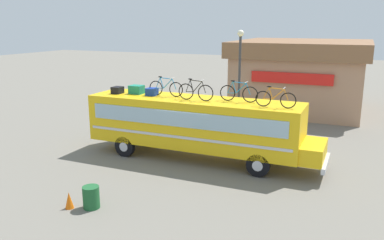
# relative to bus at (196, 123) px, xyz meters

# --- Properties ---
(ground_plane) EXTENTS (120.00, 120.00, 0.00)m
(ground_plane) POSITION_rel_bus_xyz_m (-0.16, 0.00, -1.73)
(ground_plane) COLOR slate
(bus) EXTENTS (11.09, 2.47, 2.87)m
(bus) POSITION_rel_bus_xyz_m (0.00, 0.00, 0.00)
(bus) COLOR yellow
(bus) RESTS_ON ground
(luggage_bag_1) EXTENTS (0.46, 0.52, 0.33)m
(luggage_bag_1) POSITION_rel_bus_xyz_m (-4.16, -0.17, 1.31)
(luggage_bag_1) COLOR black
(luggage_bag_1) RESTS_ON bus
(luggage_bag_2) EXTENTS (0.64, 0.55, 0.41)m
(luggage_bag_2) POSITION_rel_bus_xyz_m (-3.25, 0.14, 1.35)
(luggage_bag_2) COLOR #1E7F66
(luggage_bag_2) RESTS_ON bus
(luggage_bag_3) EXTENTS (0.49, 0.48, 0.36)m
(luggage_bag_3) POSITION_rel_bus_xyz_m (-2.33, 0.02, 1.32)
(luggage_bag_3) COLOR #193899
(luggage_bag_3) RESTS_ON bus
(rooftop_bicycle_1) EXTENTS (1.77, 0.44, 0.94)m
(rooftop_bicycle_1) POSITION_rel_bus_xyz_m (-1.62, 0.12, 1.53)
(rooftop_bicycle_1) COLOR black
(rooftop_bicycle_1) RESTS_ON bus
(rooftop_bicycle_2) EXTENTS (1.69, 0.44, 0.98)m
(rooftop_bicycle_2) POSITION_rel_bus_xyz_m (0.10, -0.31, 1.55)
(rooftop_bicycle_2) COLOR black
(rooftop_bicycle_2) RESTS_ON bus
(rooftop_bicycle_3) EXTENTS (1.74, 0.44, 0.94)m
(rooftop_bicycle_3) POSITION_rel_bus_xyz_m (1.95, 0.17, 1.53)
(rooftop_bicycle_3) COLOR black
(rooftop_bicycle_3) RESTS_ON bus
(rooftop_bicycle_4) EXTENTS (1.69, 0.44, 0.88)m
(rooftop_bicycle_4) POSITION_rel_bus_xyz_m (3.70, -0.42, 1.51)
(rooftop_bicycle_4) COLOR black
(rooftop_bicycle_4) RESTS_ON bus
(roadside_building) EXTENTS (9.30, 9.56, 5.01)m
(roadside_building) POSITION_rel_bus_xyz_m (2.71, 13.73, 0.85)
(roadside_building) COLOR tan
(roadside_building) RESTS_ON ground
(trash_bin) EXTENTS (0.58, 0.58, 0.79)m
(trash_bin) POSITION_rel_bus_xyz_m (-1.32, -6.22, -1.33)
(trash_bin) COLOR #1E592D
(trash_bin) RESTS_ON ground
(traffic_cone) EXTENTS (0.30, 0.30, 0.59)m
(traffic_cone) POSITION_rel_bus_xyz_m (-2.00, -6.55, -1.43)
(traffic_cone) COLOR orange
(traffic_cone) RESTS_ON ground
(street_lamp) EXTENTS (0.35, 0.35, 5.90)m
(street_lamp) POSITION_rel_bus_xyz_m (0.71, 4.36, 1.92)
(street_lamp) COLOR #38383D
(street_lamp) RESTS_ON ground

